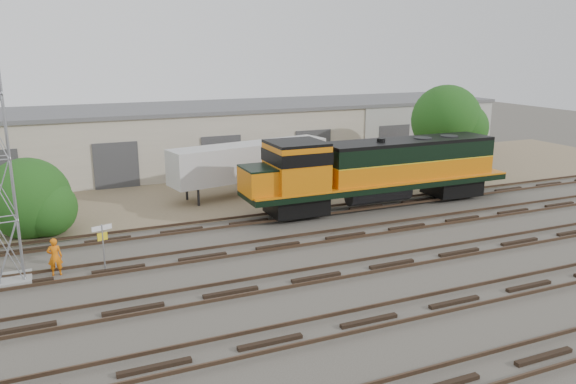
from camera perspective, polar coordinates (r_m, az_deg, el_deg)
name	(u,v)px	position (r m, az deg, el deg)	size (l,w,h in m)	color
ground	(289,257)	(27.97, 0.15, -6.58)	(140.00, 140.00, 0.00)	#47423A
dirt_strip	(208,189)	(41.54, -8.15, 0.31)	(80.00, 16.00, 0.02)	#726047
tracks	(316,277)	(25.42, 2.88, -8.63)	(80.00, 20.40, 0.28)	black
warehouse	(182,138)	(48.63, -10.73, 5.44)	(58.40, 10.40, 5.30)	beige
locomotive	(376,170)	(36.28, 8.88, 2.27)	(18.28, 3.21, 4.39)	black
sign_post	(103,239)	(27.00, -18.31, -4.54)	(0.90, 0.30, 2.27)	gray
worker	(55,257)	(27.57, -22.60, -6.10)	(0.65, 0.42, 1.77)	orange
semi_trailer	(254,162)	(39.62, -3.52, 3.08)	(11.90, 4.55, 3.59)	silver
dumpster_blue	(434,151)	(53.85, 14.60, 4.02)	(1.60, 1.50, 1.50)	navy
dumpster_red	(410,159)	(49.64, 12.28, 3.25)	(1.50, 1.40, 1.40)	maroon
tree_mid	(33,201)	(33.78, -24.46, -0.85)	(4.76, 4.53, 4.53)	#382619
tree_east	(451,122)	(45.90, 16.19, 6.88)	(5.69, 5.41, 7.31)	#382619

